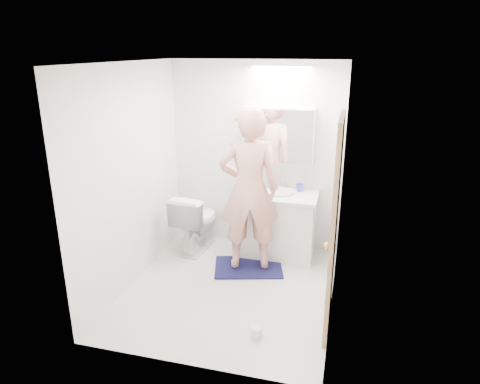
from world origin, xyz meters
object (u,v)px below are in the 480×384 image
(toilet, at_px, (197,221))
(toothbrush_cup, at_px, (300,188))
(vanity_cabinet, at_px, (278,226))
(medicine_cabinet, at_px, (279,136))
(toilet_paper_roll, at_px, (256,332))
(soap_bottle_a, at_px, (255,180))
(soap_bottle_b, at_px, (271,182))
(person, at_px, (249,190))

(toilet, relative_size, toothbrush_cup, 7.75)
(vanity_cabinet, xyz_separation_m, medicine_cabinet, (-0.06, 0.21, 1.11))
(toilet, height_order, toilet_paper_roll, toilet)
(vanity_cabinet, relative_size, soap_bottle_a, 4.30)
(soap_bottle_b, bearing_deg, toilet_paper_roll, -82.66)
(vanity_cabinet, bearing_deg, medicine_cabinet, 106.31)
(vanity_cabinet, xyz_separation_m, soap_bottle_a, (-0.34, 0.15, 0.53))
(toilet_paper_roll, bearing_deg, soap_bottle_a, 103.40)
(person, bearing_deg, medicine_cabinet, -122.77)
(vanity_cabinet, distance_m, toilet, 1.06)
(soap_bottle_a, height_order, toothbrush_cup, soap_bottle_a)
(vanity_cabinet, distance_m, toothbrush_cup, 0.55)
(toilet, xyz_separation_m, person, (0.78, -0.35, 0.60))
(vanity_cabinet, bearing_deg, person, -120.46)
(medicine_cabinet, distance_m, toilet_paper_roll, 2.41)
(person, distance_m, soap_bottle_b, 0.66)
(person, xyz_separation_m, soap_bottle_a, (-0.07, 0.61, -0.07))
(soap_bottle_a, bearing_deg, vanity_cabinet, -23.73)
(soap_bottle_b, xyz_separation_m, toilet_paper_roll, (0.24, -1.88, -0.86))
(soap_bottle_b, relative_size, toothbrush_cup, 1.68)
(soap_bottle_a, height_order, toilet_paper_roll, soap_bottle_a)
(toothbrush_cup, bearing_deg, vanity_cabinet, -145.47)
(medicine_cabinet, distance_m, toilet, 1.52)
(toilet, xyz_separation_m, toothbrush_cup, (1.28, 0.28, 0.47))
(vanity_cabinet, xyz_separation_m, soap_bottle_b, (-0.14, 0.18, 0.52))
(toilet_paper_roll, bearing_deg, person, 106.71)
(vanity_cabinet, bearing_deg, soap_bottle_b, 128.27)
(person, xyz_separation_m, toilet_paper_roll, (0.37, -1.24, -0.95))
(toilet, xyz_separation_m, soap_bottle_a, (0.71, 0.27, 0.53))
(vanity_cabinet, bearing_deg, toilet, -173.76)
(medicine_cabinet, bearing_deg, vanity_cabinet, -73.69)
(medicine_cabinet, height_order, toothbrush_cup, medicine_cabinet)
(soap_bottle_a, bearing_deg, toilet, -159.56)
(vanity_cabinet, distance_m, toilet_paper_roll, 1.74)
(medicine_cabinet, relative_size, soap_bottle_a, 4.21)
(medicine_cabinet, distance_m, soap_bottle_a, 0.64)
(medicine_cabinet, height_order, toilet, medicine_cabinet)
(vanity_cabinet, relative_size, soap_bottle_b, 5.29)
(soap_bottle_a, distance_m, soap_bottle_b, 0.20)
(soap_bottle_b, bearing_deg, soap_bottle_a, -171.43)
(soap_bottle_b, bearing_deg, toilet, -162.04)
(toilet, xyz_separation_m, toilet_paper_roll, (1.15, -1.59, -0.34))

